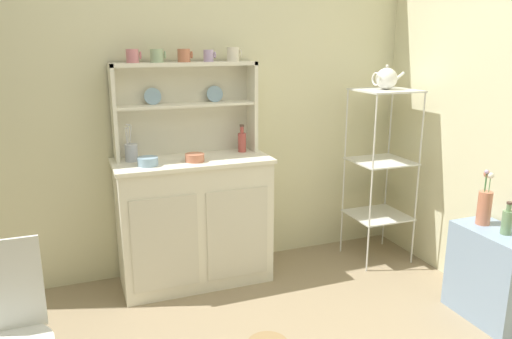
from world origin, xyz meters
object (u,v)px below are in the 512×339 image
bakers_rack (381,156)px  porcelain_teapot (386,79)px  hutch_cabinet (194,220)px  cup_rose_0 (133,56)px  side_shelf_blue (493,275)px  wire_chair (4,326)px  bowl_mixing_large (148,161)px  oil_bottle (507,221)px  hutch_shelf_unit (185,101)px  utensil_jar (131,152)px  flower_vase (485,205)px  jam_bottle (242,141)px

bakers_rack → porcelain_teapot: 0.56m
bakers_rack → porcelain_teapot: bearing=180.0°
hutch_cabinet → bakers_rack: (1.37, -0.12, 0.35)m
cup_rose_0 → porcelain_teapot: (1.70, -0.24, -0.17)m
side_shelf_blue → wire_chair: bearing=-179.9°
bowl_mixing_large → oil_bottle: size_ratio=0.66×
hutch_shelf_unit → bakers_rack: hutch_shelf_unit is taller
wire_chair → hutch_shelf_unit: bearing=27.3°
side_shelf_blue → cup_rose_0: 2.53m
hutch_cabinet → side_shelf_blue: (1.52, -1.09, -0.17)m
bowl_mixing_large → utensil_jar: size_ratio=0.53×
bakers_rack → flower_vase: size_ratio=3.81×
hutch_shelf_unit → wire_chair: 1.77m
cup_rose_0 → bowl_mixing_large: 0.66m
porcelain_teapot → flower_vase: bearing=-80.4°
hutch_cabinet → flower_vase: 1.81m
jam_bottle → porcelain_teapot: bearing=-11.8°
utensil_jar → bakers_rack: bearing=-6.5°
utensil_jar → oil_bottle: bearing=-32.7°
side_shelf_blue → jam_bottle: jam_bottle is taller
cup_rose_0 → oil_bottle: cup_rose_0 is taller
bowl_mixing_large → wire_chair: bearing=-125.9°
porcelain_teapot → oil_bottle: size_ratio=1.26×
hutch_shelf_unit → porcelain_teapot: size_ratio=3.93×
jam_bottle → utensil_jar: size_ratio=0.79×
bakers_rack → oil_bottle: 1.04m
hutch_shelf_unit → cup_rose_0: 0.44m
hutch_cabinet → wire_chair: (-1.03, -1.09, 0.07)m
bakers_rack → wire_chair: (-2.41, -0.97, -0.28)m
jam_bottle → flower_vase: (1.14, -1.05, -0.27)m
hutch_shelf_unit → flower_vase: hutch_shelf_unit is taller
hutch_shelf_unit → oil_bottle: size_ratio=4.96×
bakers_rack → porcelain_teapot: (-0.00, 0.00, 0.56)m
flower_vase → bakers_rack: bearing=99.5°
wire_chair → bowl_mixing_large: bowl_mixing_large is taller
bakers_rack → hutch_shelf_unit: bearing=168.3°
bowl_mixing_large → flower_vase: size_ratio=0.38×
bowl_mixing_large → utensil_jar: bearing=117.6°
side_shelf_blue → jam_bottle: 1.77m
wire_chair → utensil_jar: 1.40m
porcelain_teapot → flower_vase: porcelain_teapot is taller
side_shelf_blue → bowl_mixing_large: (-1.81, 1.01, 0.61)m
porcelain_teapot → oil_bottle: bearing=-82.0°
jam_bottle → bowl_mixing_large: bearing=-166.6°
hutch_shelf_unit → side_shelf_blue: size_ratio=1.71×
flower_vase → jam_bottle: bearing=137.3°
cup_rose_0 → jam_bottle: cup_rose_0 is taller
porcelain_teapot → flower_vase: 1.09m
bowl_mixing_large → oil_bottle: 2.12m
wire_chair → oil_bottle: 2.55m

